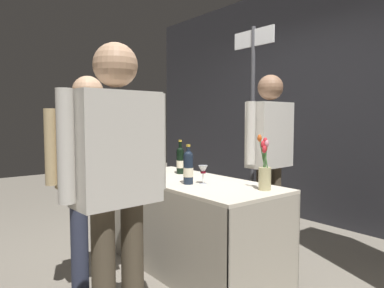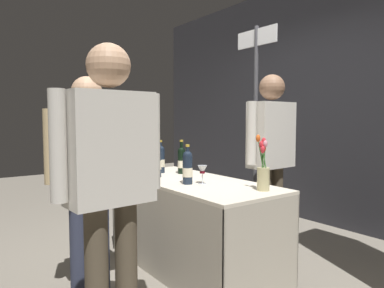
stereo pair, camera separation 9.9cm
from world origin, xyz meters
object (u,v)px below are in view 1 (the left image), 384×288
Objects in this scene: tasting_table at (192,207)px; wine_glass_near_vendor at (203,170)px; featured_wine_bottle at (149,157)px; taster_foreground_right at (117,172)px; vendor_presenter at (269,148)px; flower_vase at (265,171)px; booth_signpost at (253,109)px; display_bottle_0 at (159,159)px.

wine_glass_near_vendor is at bearing -9.79° from tasting_table.
featured_wine_bottle is 1.63m from taster_foreground_right.
taster_foreground_right is (0.41, -1.70, -0.00)m from vendor_presenter.
tasting_table is 0.98× the size of vendor_presenter.
tasting_table is 4.04× the size of flower_vase.
flower_vase is 1.15m from taster_foreground_right.
flower_vase is at bearing -3.75° from taster_foreground_right.
booth_signpost is at bearing -124.37° from vendor_presenter.
featured_wine_bottle is 1.31m from flower_vase.
booth_signpost is at bearing 20.28° from taster_foreground_right.
wine_glass_near_vendor is 1.22m from booth_signpost.
taster_foreground_right reaches higher than featured_wine_bottle.
wine_glass_near_vendor is 0.09× the size of vendor_presenter.
wine_glass_near_vendor reaches higher than tasting_table.
taster_foreground_right is (-0.01, -1.14, 0.10)m from flower_vase.
wine_glass_near_vendor is 0.09× the size of taster_foreground_right.
booth_signpost is at bearing 66.99° from featured_wine_bottle.
flower_vase reaches higher than featured_wine_bottle.
flower_vase is at bearing 13.72° from tasting_table.
featured_wine_bottle is (-0.67, -0.00, 0.37)m from tasting_table.
display_bottle_0 is 2.13× the size of wine_glass_near_vendor.
wine_glass_near_vendor is (0.84, -0.03, -0.04)m from featured_wine_bottle.
taster_foreground_right reaches higher than flower_vase.
featured_wine_bottle is 1.08× the size of display_bottle_0.
wine_glass_near_vendor is at bearing -1.75° from featured_wine_bottle.
flower_vase is at bearing 22.09° from wine_glass_near_vendor.
display_bottle_0 is at bearing -172.29° from flower_vase.
display_bottle_0 is 1.51m from taster_foreground_right.
tasting_table is at bearing -76.38° from booth_signpost.
flower_vase is at bearing 7.02° from featured_wine_bottle.
display_bottle_0 is at bearing 179.79° from tasting_table.
featured_wine_bottle is 1.18m from booth_signpost.
booth_signpost reaches higher than featured_wine_bottle.
flower_vase is 1.30m from booth_signpost.
taster_foreground_right is at bearing 10.89° from vendor_presenter.
flower_vase is 0.24× the size of taster_foreground_right.
wine_glass_near_vendor is 1.07m from taster_foreground_right.
featured_wine_bottle is 0.84× the size of flower_vase.
featured_wine_bottle is 2.30× the size of wine_glass_near_vendor.
vendor_presenter is (0.72, 0.71, 0.11)m from display_bottle_0.
tasting_table is at bearing 170.21° from wine_glass_near_vendor.
tasting_table is at bearing -0.21° from display_bottle_0.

